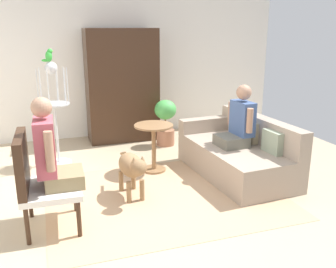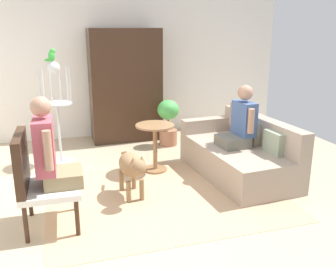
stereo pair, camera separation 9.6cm
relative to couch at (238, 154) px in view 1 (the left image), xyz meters
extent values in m
plane|color=tan|center=(-1.30, -0.45, -0.28)|extent=(6.99, 6.99, 0.00)
cube|color=silver|center=(-1.30, 2.52, 1.16)|extent=(6.42, 0.12, 2.87)
cube|color=tan|center=(-1.17, -0.37, -0.28)|extent=(2.71, 2.14, 0.01)
cube|color=gray|center=(-0.05, -0.03, -0.07)|extent=(1.03, 1.80, 0.42)
cube|color=gray|center=(0.32, -0.01, 0.31)|extent=(0.30, 1.75, 0.35)
cube|color=gray|center=(-0.10, 0.75, 0.24)|extent=(0.93, 0.24, 0.20)
cube|color=gray|center=(0.22, -0.45, 0.28)|extent=(0.12, 0.33, 0.28)
cube|color=#C6B284|center=(0.18, 0.04, 0.28)|extent=(0.12, 0.27, 0.28)
cylinder|color=#382316|center=(-2.20, -0.41, -0.09)|extent=(0.04, 0.04, 0.38)
cylinder|color=#382316|center=(-2.22, -0.96, -0.09)|extent=(0.04, 0.04, 0.38)
cylinder|color=#382316|center=(-2.66, -0.40, -0.09)|extent=(0.04, 0.04, 0.38)
cylinder|color=#382316|center=(-2.68, -0.94, -0.09)|extent=(0.04, 0.04, 0.38)
cube|color=white|center=(-2.44, -0.68, 0.13)|extent=(0.58, 0.66, 0.06)
cube|color=#382316|center=(-2.68, -0.67, 0.43)|extent=(0.10, 0.64, 0.54)
cube|color=#666356|center=(-0.14, -0.04, 0.21)|extent=(0.39, 0.39, 0.14)
cube|color=#3F598C|center=(0.02, -0.03, 0.50)|extent=(0.20, 0.38, 0.45)
sphere|color=#A57A60|center=(0.02, -0.03, 0.84)|extent=(0.20, 0.20, 0.20)
cylinder|color=#A57A60|center=(-0.01, -0.25, 0.52)|extent=(0.08, 0.08, 0.31)
cylinder|color=#A57A60|center=(-0.04, 0.19, 0.52)|extent=(0.08, 0.08, 0.31)
cube|color=#887651|center=(-2.31, -0.68, 0.23)|extent=(0.38, 0.40, 0.14)
cube|color=#B24C59|center=(-2.46, -0.68, 0.56)|extent=(0.19, 0.40, 0.53)
sphere|color=#A57A60|center=(-2.46, -0.68, 0.95)|extent=(0.19, 0.19, 0.19)
cylinder|color=#A57A60|center=(-2.41, -0.44, 0.59)|extent=(0.08, 0.08, 0.37)
cylinder|color=#A57A60|center=(-2.43, -0.91, 0.59)|extent=(0.08, 0.08, 0.37)
cylinder|color=olive|center=(-1.06, 0.46, 0.37)|extent=(0.53, 0.53, 0.02)
cylinder|color=olive|center=(-1.06, 0.46, 0.04)|extent=(0.06, 0.06, 0.64)
cylinder|color=olive|center=(-1.06, 0.46, -0.26)|extent=(0.32, 0.32, 0.03)
ellipsoid|color=olive|center=(-1.54, -0.23, 0.11)|extent=(0.29, 0.50, 0.26)
sphere|color=olive|center=(-1.52, -0.53, 0.19)|extent=(0.19, 0.19, 0.19)
cone|color=olive|center=(-1.48, -0.53, 0.28)|extent=(0.06, 0.06, 0.06)
cone|color=olive|center=(-1.57, -0.53, 0.28)|extent=(0.06, 0.06, 0.06)
cylinder|color=olive|center=(-1.56, 0.09, 0.15)|extent=(0.05, 0.18, 0.10)
cylinder|color=olive|center=(-1.45, -0.40, -0.15)|extent=(0.06, 0.06, 0.26)
cylinder|color=olive|center=(-1.61, -0.41, -0.15)|extent=(0.06, 0.06, 0.26)
cylinder|color=olive|center=(-1.47, -0.06, -0.15)|extent=(0.06, 0.06, 0.26)
cylinder|color=olive|center=(-1.63, -0.06, -0.15)|extent=(0.06, 0.06, 0.26)
cylinder|color=silver|center=(-2.30, 1.16, -0.26)|extent=(0.36, 0.36, 0.03)
cylinder|color=silver|center=(-2.30, 1.16, 0.16)|extent=(0.04, 0.04, 0.88)
cylinder|color=silver|center=(-2.30, 1.16, 0.61)|extent=(0.42, 0.42, 0.02)
cylinder|color=silver|center=(-2.10, 1.16, 0.87)|extent=(0.01, 0.01, 0.49)
cylinder|color=silver|center=(-2.14, 1.28, 0.87)|extent=(0.01, 0.01, 0.49)
cylinder|color=silver|center=(-2.24, 1.35, 0.87)|extent=(0.01, 0.01, 0.49)
cylinder|color=silver|center=(-2.37, 1.35, 0.87)|extent=(0.01, 0.01, 0.49)
cylinder|color=silver|center=(-2.47, 1.28, 0.87)|extent=(0.01, 0.01, 0.49)
cylinder|color=silver|center=(-2.51, 1.16, 0.87)|extent=(0.01, 0.01, 0.49)
cylinder|color=silver|center=(-2.47, 1.04, 0.87)|extent=(0.01, 0.01, 0.49)
cylinder|color=silver|center=(-2.37, 0.97, 0.87)|extent=(0.01, 0.01, 0.49)
cylinder|color=silver|center=(-2.24, 0.97, 0.87)|extent=(0.01, 0.01, 0.49)
cylinder|color=silver|center=(-2.14, 1.04, 0.87)|extent=(0.01, 0.01, 0.49)
sphere|color=silver|center=(-2.30, 1.16, 1.11)|extent=(0.17, 0.17, 0.17)
ellipsoid|color=green|center=(-2.32, 1.16, 1.27)|extent=(0.09, 0.10, 0.15)
sphere|color=green|center=(-2.30, 1.16, 1.34)|extent=(0.07, 0.07, 0.07)
cone|color=#D8BF4C|center=(-2.27, 1.16, 1.34)|extent=(0.03, 0.02, 0.02)
ellipsoid|color=green|center=(-2.36, 1.16, 1.22)|extent=(0.12, 0.03, 0.04)
cylinder|color=#996047|center=(-0.54, 1.54, -0.15)|extent=(0.30, 0.30, 0.26)
cylinder|color=brown|center=(-0.54, 1.54, 0.08)|extent=(0.03, 0.03, 0.20)
ellipsoid|color=green|center=(-0.54, 1.54, 0.33)|extent=(0.36, 0.36, 0.33)
cube|color=#382316|center=(-1.14, 2.11, 0.68)|extent=(1.20, 0.56, 1.92)
camera|label=1|loc=(-2.42, -4.24, 1.66)|focal=39.99mm
camera|label=2|loc=(-2.33, -4.27, 1.66)|focal=39.99mm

